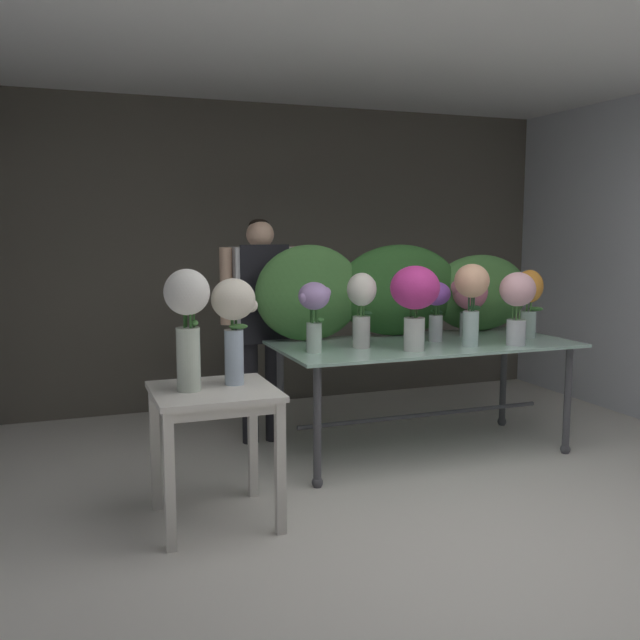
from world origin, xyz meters
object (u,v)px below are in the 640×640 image
(vase_violet_roses, at_px, (436,303))
(vase_blush_ranunculus, at_px, (517,300))
(vase_magenta_peonies, at_px, (415,295))
(vase_rosy_dahlias, at_px, (469,299))
(vase_lilac_stock, at_px, (314,307))
(florist, at_px, (261,306))
(vase_ivory_hydrangea, at_px, (362,303))
(vase_cream_lisianthus_tall, at_px, (234,315))
(vase_peach_tulips, at_px, (472,292))
(side_table_white, at_px, (214,408))
(display_table_glass, at_px, (424,358))
(vase_white_roses_tall, at_px, (188,317))
(vase_sunset_snapdragons, at_px, (529,296))

(vase_violet_roses, distance_m, vase_blush_ranunculus, 0.55)
(vase_magenta_peonies, distance_m, vase_rosy_dahlias, 0.78)
(vase_rosy_dahlias, bearing_deg, vase_magenta_peonies, -148.48)
(vase_magenta_peonies, height_order, vase_lilac_stock, vase_magenta_peonies)
(vase_magenta_peonies, distance_m, vase_blush_ranunculus, 0.75)
(florist, bearing_deg, vase_ivory_hydrangea, -53.13)
(vase_lilac_stock, xyz_separation_m, vase_ivory_hydrangea, (0.36, 0.06, 0.00))
(florist, distance_m, vase_blush_ranunculus, 1.80)
(vase_lilac_stock, height_order, vase_cream_lisianthus_tall, vase_cream_lisianthus_tall)
(vase_blush_ranunculus, xyz_separation_m, vase_cream_lisianthus_tall, (-2.02, -0.28, 0.01))
(vase_peach_tulips, bearing_deg, florist, 144.51)
(vase_violet_roses, height_order, vase_peach_tulips, vase_peach_tulips)
(side_table_white, relative_size, vase_cream_lisianthus_tall, 1.27)
(side_table_white, height_order, vase_magenta_peonies, vase_magenta_peonies)
(florist, bearing_deg, vase_lilac_stock, -78.79)
(side_table_white, height_order, vase_ivory_hydrangea, vase_ivory_hydrangea)
(vase_rosy_dahlias, bearing_deg, vase_peach_tulips, -120.45)
(vase_blush_ranunculus, distance_m, vase_rosy_dahlias, 0.46)
(display_table_glass, distance_m, vase_blush_ranunculus, 0.74)
(vase_violet_roses, bearing_deg, vase_magenta_peonies, -138.02)
(side_table_white, bearing_deg, vase_ivory_hydrangea, 28.53)
(florist, distance_m, vase_white_roses_tall, 1.49)
(vase_sunset_snapdragons, bearing_deg, vase_rosy_dahlias, 148.83)
(vase_magenta_peonies, bearing_deg, vase_sunset_snapdragons, 10.49)
(vase_white_roses_tall, bearing_deg, vase_sunset_snapdragons, 12.74)
(vase_rosy_dahlias, bearing_deg, vase_blush_ranunculus, -79.44)
(vase_magenta_peonies, height_order, vase_peach_tulips, vase_peach_tulips)
(vase_blush_ranunculus, height_order, vase_ivory_hydrangea, vase_ivory_hydrangea)
(vase_violet_roses, bearing_deg, vase_blush_ranunculus, -38.16)
(side_table_white, bearing_deg, vase_violet_roses, 21.44)
(vase_lilac_stock, height_order, vase_white_roses_tall, vase_white_roses_tall)
(vase_violet_roses, bearing_deg, vase_sunset_snapdragons, -7.98)
(vase_violet_roses, bearing_deg, florist, 151.08)
(vase_magenta_peonies, xyz_separation_m, vase_blush_ranunculus, (0.75, -0.05, -0.05))
(florist, relative_size, vase_violet_roses, 3.92)
(vase_peach_tulips, bearing_deg, vase_lilac_stock, 172.81)
(vase_lilac_stock, height_order, vase_peach_tulips, vase_peach_tulips)
(vase_blush_ranunculus, height_order, vase_rosy_dahlias, vase_blush_ranunculus)
(side_table_white, bearing_deg, vase_sunset_snapdragons, 13.39)
(vase_lilac_stock, xyz_separation_m, vase_white_roses_tall, (-0.90, -0.55, 0.04))
(side_table_white, xyz_separation_m, florist, (0.62, 1.28, 0.39))
(display_table_glass, distance_m, side_table_white, 1.74)
(vase_sunset_snapdragons, bearing_deg, vase_blush_ranunculus, -139.09)
(vase_magenta_peonies, relative_size, vase_sunset_snapdragons, 1.12)
(side_table_white, xyz_separation_m, vase_magenta_peonies, (1.40, 0.39, 0.52))
(vase_magenta_peonies, bearing_deg, vase_white_roses_tall, -165.77)
(florist, distance_m, vase_cream_lisianthus_tall, 1.32)
(vase_sunset_snapdragons, bearing_deg, florist, 158.61)
(florist, distance_m, vase_lilac_stock, 0.75)
(vase_magenta_peonies, height_order, vase_cream_lisianthus_tall, vase_magenta_peonies)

